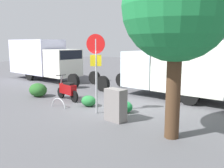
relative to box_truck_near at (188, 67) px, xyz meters
The scene contains 11 objects.
ground_plane 4.37m from the box_truck_near, 61.75° to the left, with size 60.00×60.00×0.00m, color #525256.
box_truck_near is the anchor object (origin of this frame).
box_truck_far 11.27m from the box_truck_near, ahead, with size 8.06×2.22×3.05m.
motorcycle 5.98m from the box_truck_near, 40.68° to the left, with size 1.80×0.61×1.20m.
stop_sign 4.96m from the box_truck_near, 69.07° to the left, with size 0.71×0.33×3.14m.
street_tree 5.76m from the box_truck_near, 109.11° to the left, with size 3.08×3.08×5.34m.
utility_cabinet 5.02m from the box_truck_near, 83.54° to the left, with size 0.76×0.43×1.18m, color slate.
bike_rack_hoop 6.43m from the box_truck_near, 53.74° to the left, with size 0.85×0.85×0.05m, color #B7B7BC.
shrub_near_sign 7.74m from the box_truck_near, 34.28° to the left, with size 1.04×0.85×0.71m, color #265C24.
shrub_mid_verge 5.10m from the box_truck_near, 55.09° to the left, with size 0.71×0.58×0.49m, color #246E33.
shrub_by_tree 4.16m from the box_truck_near, 75.60° to the left, with size 0.71×0.58×0.48m, color #208640.
Camera 1 is at (-6.89, 8.08, 2.81)m, focal length 39.98 mm.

